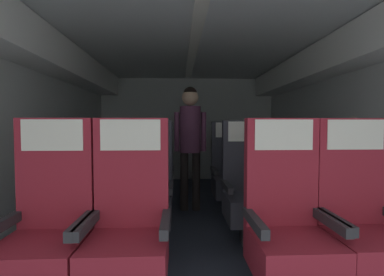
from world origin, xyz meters
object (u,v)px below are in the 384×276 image
seat_b_right_window (249,191)px  seat_c_left_aisle (154,175)px  seat_c_left_window (117,175)px  seat_c_right_aisle (267,174)px  seat_b_left_aisle (146,193)px  flight_attendant (190,134)px  seat_a_left_window (48,231)px  seat_a_right_aisle (362,226)px  seat_b_left_window (95,193)px  seat_b_right_aisle (297,191)px  seat_c_right_window (231,174)px  seat_a_left_aisle (129,230)px  seat_a_right_window (288,228)px

seat_b_right_window → seat_c_left_aisle: (-1.01, 0.95, 0.00)m
seat_c_left_window → seat_c_right_aisle: (1.96, -0.01, 0.00)m
seat_b_left_aisle → flight_attendant: 1.28m
seat_c_left_aisle → seat_c_right_aisle: size_ratio=1.00×
seat_c_right_aisle → seat_a_left_window: bearing=-136.2°
seat_a_left_window → seat_c_left_aisle: same height
seat_b_left_aisle → seat_c_left_window: size_ratio=1.00×
seat_a_right_aisle → seat_c_left_aisle: same height
seat_b_left_window → seat_b_left_aisle: same height
seat_b_right_aisle → seat_c_right_window: 1.05m
seat_c_right_aisle → seat_a_left_aisle: bearing=-128.0°
seat_b_right_aisle → seat_a_right_window: bearing=-116.4°
seat_c_left_window → seat_c_right_aisle: size_ratio=1.00×
seat_a_left_window → seat_b_right_window: same height
seat_a_left_aisle → seat_b_right_aisle: same height
seat_a_right_aisle → seat_a_left_aisle: bearing=179.6°
seat_b_right_aisle → seat_a_left_window: bearing=-154.2°
seat_c_left_aisle → seat_b_left_window: bearing=-116.9°
seat_a_left_aisle → seat_c_left_window: size_ratio=1.00×
seat_a_left_window → seat_c_right_aisle: (1.97, 1.89, 0.00)m
seat_b_left_window → seat_c_left_aisle: bearing=63.1°
seat_a_left_window → seat_a_left_aisle: bearing=0.2°
seat_a_right_window → seat_c_left_aisle: size_ratio=1.00×
seat_b_right_window → seat_c_right_window: size_ratio=1.00×
seat_c_left_window → seat_a_left_aisle: bearing=-75.4°
seat_a_right_window → seat_c_right_window: same height
seat_a_left_aisle → seat_a_right_aisle: size_ratio=1.00×
seat_b_right_aisle → seat_c_left_window: bearing=154.6°
seat_a_right_aisle → flight_attendant: bearing=116.9°
seat_a_right_aisle → seat_b_left_aisle: same height
seat_b_left_window → seat_c_left_window: same height
seat_b_right_window → flight_attendant: bearing=116.8°
seat_b_left_window → seat_b_left_aisle: 0.49m
seat_a_left_window → seat_a_right_aisle: bearing=-0.2°
seat_a_right_aisle → seat_c_left_window: size_ratio=1.00×
seat_b_left_window → seat_b_right_aisle: size_ratio=1.00×
seat_b_left_aisle → seat_c_right_window: (1.00, 0.94, 0.00)m
seat_b_left_window → flight_attendant: 1.52m
seat_a_left_window → seat_b_left_window: (0.00, 0.95, 0.00)m
seat_c_right_aisle → seat_c_right_window: bearing=179.9°
seat_b_left_window → seat_b_left_aisle: (0.49, -0.01, 0.00)m
seat_a_left_aisle → seat_b_left_aisle: 0.95m
seat_a_left_window → seat_a_right_window: size_ratio=1.00×
seat_a_right_window → seat_c_left_window: 2.42m
seat_b_left_window → seat_c_right_aisle: bearing=25.4°
seat_c_left_aisle → seat_c_right_window: bearing=-0.8°
seat_a_left_window → seat_a_right_window: same height
seat_c_left_window → seat_c_right_window: 1.49m
seat_c_right_aisle → seat_c_right_window: size_ratio=1.00×
seat_a_left_aisle → seat_a_right_window: (1.00, -0.02, 0.00)m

